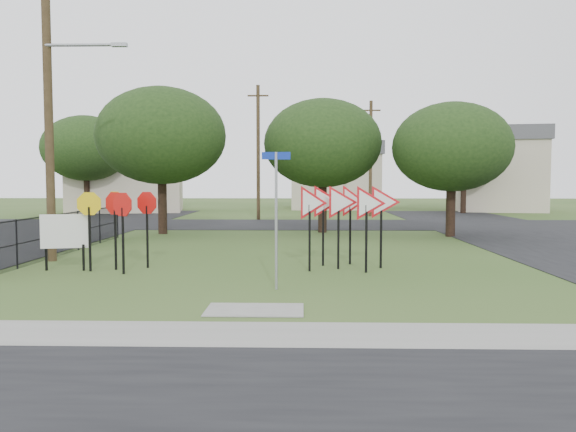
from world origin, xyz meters
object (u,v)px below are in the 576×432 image
(stop_sign_cluster, at_px, (118,211))
(yield_sign_cluster, at_px, (345,206))
(info_board, at_px, (64,233))
(street_name_sign, at_px, (276,212))

(stop_sign_cluster, relative_size, yield_sign_cluster, 0.72)
(yield_sign_cluster, relative_size, info_board, 1.94)
(street_name_sign, distance_m, stop_sign_cluster, 5.66)
(stop_sign_cluster, bearing_deg, yield_sign_cluster, 3.43)
(stop_sign_cluster, distance_m, info_board, 1.67)
(yield_sign_cluster, xyz_separation_m, info_board, (-8.29, -0.64, -0.78))
(stop_sign_cluster, height_order, yield_sign_cluster, yield_sign_cluster)
(street_name_sign, distance_m, yield_sign_cluster, 3.84)
(stop_sign_cluster, height_order, info_board, stop_sign_cluster)
(street_name_sign, bearing_deg, stop_sign_cluster, 148.95)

